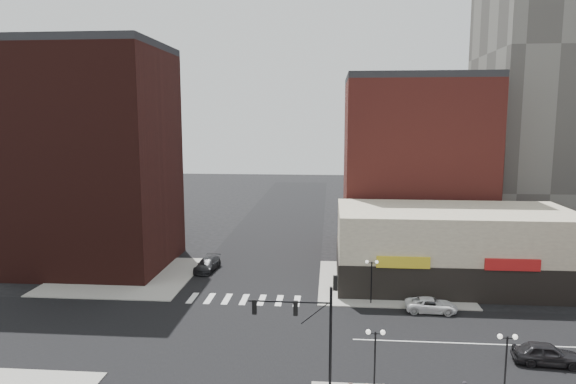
{
  "coord_description": "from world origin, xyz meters",
  "views": [
    {
      "loc": [
        8.09,
        -38.8,
        17.35
      ],
      "look_at": [
        4.39,
        5.23,
        11.0
      ],
      "focal_mm": 32.0,
      "sensor_mm": 36.0,
      "label": 1
    }
  ],
  "objects_px": {
    "street_lamp_ne": "(372,270)",
    "dark_sedan_north": "(207,264)",
    "street_lamp_se_a": "(375,345)",
    "white_suv": "(431,305)",
    "traffic_signal": "(315,316)",
    "street_lamp_se_b": "(507,349)",
    "dark_sedan_east": "(547,354)"
  },
  "relations": [
    {
      "from": "street_lamp_se_a",
      "to": "dark_sedan_north",
      "type": "height_order",
      "value": "street_lamp_se_a"
    },
    {
      "from": "traffic_signal",
      "to": "dark_sedan_north",
      "type": "xyz_separation_m",
      "value": [
        -13.15,
        25.14,
        -4.23
      ]
    },
    {
      "from": "dark_sedan_east",
      "to": "street_lamp_ne",
      "type": "bearing_deg",
      "value": 52.26
    },
    {
      "from": "street_lamp_se_a",
      "to": "white_suv",
      "type": "xyz_separation_m",
      "value": [
        6.28,
        14.5,
        -2.65
      ]
    },
    {
      "from": "street_lamp_ne",
      "to": "dark_sedan_north",
      "type": "relative_size",
      "value": 0.82
    },
    {
      "from": "street_lamp_se_a",
      "to": "street_lamp_se_b",
      "type": "bearing_deg",
      "value": 0.0
    },
    {
      "from": "white_suv",
      "to": "dark_sedan_east",
      "type": "height_order",
      "value": "dark_sedan_east"
    },
    {
      "from": "white_suv",
      "to": "dark_sedan_north",
      "type": "relative_size",
      "value": 0.92
    },
    {
      "from": "dark_sedan_north",
      "to": "white_suv",
      "type": "bearing_deg",
      "value": -19.54
    },
    {
      "from": "traffic_signal",
      "to": "dark_sedan_east",
      "type": "height_order",
      "value": "traffic_signal"
    },
    {
      "from": "traffic_signal",
      "to": "street_lamp_se_a",
      "type": "height_order",
      "value": "traffic_signal"
    },
    {
      "from": "traffic_signal",
      "to": "white_suv",
      "type": "relative_size",
      "value": 1.68
    },
    {
      "from": "street_lamp_se_a",
      "to": "street_lamp_ne",
      "type": "distance_m",
      "value": 16.03
    },
    {
      "from": "street_lamp_se_a",
      "to": "street_lamp_se_b",
      "type": "xyz_separation_m",
      "value": [
        8.0,
        0.0,
        0.0
      ]
    },
    {
      "from": "dark_sedan_north",
      "to": "street_lamp_ne",
      "type": "bearing_deg",
      "value": -22.01
    },
    {
      "from": "street_lamp_se_a",
      "to": "dark_sedan_east",
      "type": "xyz_separation_m",
      "value": [
        12.55,
        5.03,
        -2.51
      ]
    },
    {
      "from": "traffic_signal",
      "to": "dark_sedan_east",
      "type": "distance_m",
      "value": 17.53
    },
    {
      "from": "street_lamp_ne",
      "to": "dark_sedan_north",
      "type": "bearing_deg",
      "value": 152.55
    },
    {
      "from": "traffic_signal",
      "to": "street_lamp_ne",
      "type": "relative_size",
      "value": 1.87
    },
    {
      "from": "street_lamp_se_b",
      "to": "street_lamp_ne",
      "type": "bearing_deg",
      "value": 113.63
    },
    {
      "from": "street_lamp_se_a",
      "to": "dark_sedan_north",
      "type": "bearing_deg",
      "value": 123.76
    },
    {
      "from": "street_lamp_se_a",
      "to": "street_lamp_ne",
      "type": "relative_size",
      "value": 1.0
    },
    {
      "from": "street_lamp_se_a",
      "to": "white_suv",
      "type": "height_order",
      "value": "street_lamp_se_a"
    },
    {
      "from": "street_lamp_se_b",
      "to": "street_lamp_ne",
      "type": "distance_m",
      "value": 17.46
    },
    {
      "from": "street_lamp_ne",
      "to": "white_suv",
      "type": "distance_m",
      "value": 6.09
    },
    {
      "from": "traffic_signal",
      "to": "dark_sedan_north",
      "type": "bearing_deg",
      "value": 117.62
    },
    {
      "from": "street_lamp_ne",
      "to": "dark_sedan_east",
      "type": "xyz_separation_m",
      "value": [
        11.55,
        -10.97,
        -2.51
      ]
    },
    {
      "from": "street_lamp_se_b",
      "to": "street_lamp_ne",
      "type": "height_order",
      "value": "same"
    },
    {
      "from": "traffic_signal",
      "to": "street_lamp_se_b",
      "type": "relative_size",
      "value": 1.87
    },
    {
      "from": "traffic_signal",
      "to": "street_lamp_se_b",
      "type": "distance_m",
      "value": 11.88
    },
    {
      "from": "dark_sedan_east",
      "to": "white_suv",
      "type": "bearing_deg",
      "value": 39.3
    },
    {
      "from": "street_lamp_ne",
      "to": "dark_sedan_east",
      "type": "bearing_deg",
      "value": -43.53
    }
  ]
}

